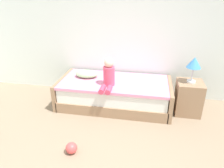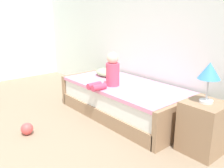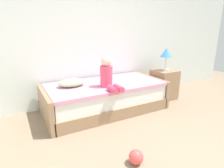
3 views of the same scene
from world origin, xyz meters
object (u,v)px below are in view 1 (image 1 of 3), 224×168
nightstand (188,98)px  toy_ball (71,148)px  pillow (87,74)px  table_lamp (194,64)px  bed (114,93)px  child_figure (108,75)px

nightstand → toy_ball: 2.20m
pillow → toy_ball: bearing=-82.0°
nightstand → table_lamp: 0.64m
bed → toy_ball: 1.48m
toy_ball → pillow: bearing=98.0°
child_figure → table_lamp: bearing=7.6°
child_figure → pillow: (-0.50, 0.33, -0.14)m
bed → nightstand: nightstand is taller
bed → child_figure: bearing=-106.3°
table_lamp → toy_ball: table_lamp is taller
bed → child_figure: 0.52m
bed → child_figure: child_figure is taller
pillow → table_lamp: bearing=-4.2°
child_figure → toy_ball: size_ratio=3.17×
table_lamp → child_figure: bearing=-172.4°
bed → table_lamp: table_lamp is taller
toy_ball → bed: bearing=76.3°
table_lamp → child_figure: (-1.42, -0.19, -0.23)m
child_figure → nightstand: bearing=7.6°
child_figure → toy_ball: (-0.28, -1.20, -0.62)m
pillow → toy_ball: size_ratio=2.74×
table_lamp → nightstand: bearing=0.0°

